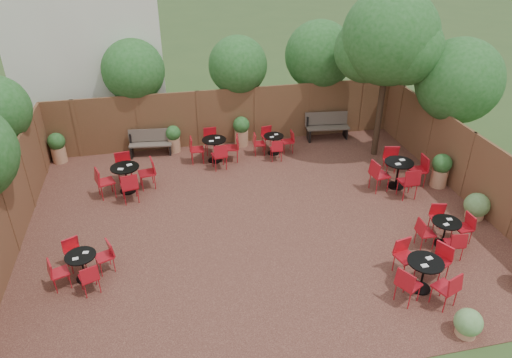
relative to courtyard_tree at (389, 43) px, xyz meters
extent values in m
plane|color=#354F23|center=(-4.68, -3.02, -3.76)|extent=(80.00, 80.00, 0.00)
cube|color=#3E1F19|center=(-4.68, -3.02, -3.75)|extent=(12.00, 10.00, 0.02)
cube|color=#4E361D|center=(-4.68, 1.98, -2.76)|extent=(12.00, 0.08, 2.00)
cube|color=#4E361D|center=(-10.68, -3.02, -2.76)|extent=(0.08, 10.00, 2.00)
cube|color=#4E361D|center=(1.32, -3.02, -2.76)|extent=(0.08, 10.00, 2.00)
cube|color=silver|center=(-9.18, 4.98, 0.24)|extent=(5.00, 4.00, 8.00)
sphere|color=#1E531B|center=(-7.68, 2.68, -1.14)|extent=(2.07, 2.07, 2.07)
sphere|color=#1E531B|center=(-4.18, 2.58, -1.16)|extent=(2.02, 2.02, 2.02)
sphere|color=#1E531B|center=(-1.18, 2.78, -1.03)|extent=(2.46, 2.46, 2.46)
sphere|color=#1E531B|center=(1.92, -1.02, -0.99)|extent=(2.57, 2.57, 2.57)
cylinder|color=black|center=(0.01, 0.01, -1.69)|extent=(0.26, 0.26, 4.11)
sphere|color=#1E531B|center=(0.01, 0.01, 0.16)|extent=(2.91, 2.91, 2.91)
sphere|color=#1E531B|center=(-0.49, 0.41, -0.29)|extent=(2.04, 2.04, 2.04)
sphere|color=#1E531B|center=(0.41, -0.39, -0.13)|extent=(2.12, 2.12, 2.12)
cube|color=brown|center=(-7.38, 1.53, -3.34)|extent=(1.44, 0.57, 0.05)
cube|color=brown|center=(-7.38, 1.71, -3.09)|extent=(1.40, 0.26, 0.42)
cube|color=black|center=(-8.02, 1.53, -3.56)|extent=(0.10, 0.42, 0.37)
cube|color=black|center=(-6.75, 1.53, -3.56)|extent=(0.10, 0.42, 0.37)
cube|color=brown|center=(-1.13, 1.53, -3.30)|extent=(1.58, 0.62, 0.05)
cube|color=brown|center=(-1.13, 1.73, -3.03)|extent=(1.54, 0.28, 0.46)
cube|color=black|center=(-1.83, 1.53, -3.54)|extent=(0.11, 0.47, 0.41)
cube|color=black|center=(-0.44, 1.53, -3.54)|extent=(0.11, 0.47, 0.41)
cylinder|color=black|center=(-3.33, 0.78, -3.73)|extent=(0.39, 0.39, 0.03)
cylinder|color=black|center=(-3.33, 0.78, -3.42)|extent=(0.04, 0.04, 0.62)
cylinder|color=black|center=(-3.33, 0.78, -3.10)|extent=(0.67, 0.67, 0.03)
cube|color=white|center=(-3.22, 0.85, -3.08)|extent=(0.13, 0.10, 0.01)
cube|color=white|center=(-3.41, 0.67, -3.08)|extent=(0.13, 0.10, 0.01)
cylinder|color=black|center=(-8.97, -4.45, -3.73)|extent=(0.39, 0.39, 0.03)
cylinder|color=black|center=(-8.97, -4.45, -3.42)|extent=(0.04, 0.04, 0.62)
cylinder|color=black|center=(-8.97, -4.45, -3.10)|extent=(0.67, 0.67, 0.03)
cube|color=white|center=(-8.87, -4.38, -3.08)|extent=(0.15, 0.13, 0.01)
cube|color=white|center=(-9.06, -4.55, -3.08)|extent=(0.15, 0.13, 0.01)
cylinder|color=black|center=(-8.11, -0.73, -3.73)|extent=(0.47, 0.47, 0.03)
cylinder|color=black|center=(-8.11, -0.73, -3.35)|extent=(0.05, 0.05, 0.75)
cylinder|color=black|center=(-8.11, -0.73, -2.96)|extent=(0.82, 0.82, 0.03)
cube|color=white|center=(-7.98, -0.65, -2.93)|extent=(0.18, 0.15, 0.02)
cube|color=white|center=(-8.22, -0.86, -2.93)|extent=(0.18, 0.15, 0.02)
cylinder|color=black|center=(-5.34, 0.67, -3.73)|extent=(0.45, 0.45, 0.03)
cylinder|color=black|center=(-5.34, 0.67, -3.36)|extent=(0.05, 0.05, 0.72)
cylinder|color=black|center=(-5.34, 0.67, -2.99)|extent=(0.79, 0.79, 0.03)
cube|color=white|center=(-5.22, 0.75, -2.97)|extent=(0.15, 0.11, 0.02)
cube|color=white|center=(-5.45, 0.54, -2.97)|extent=(0.15, 0.11, 0.02)
cylinder|color=black|center=(-0.48, -5.01, -3.73)|extent=(0.40, 0.40, 0.03)
cylinder|color=black|center=(-0.48, -5.01, -3.41)|extent=(0.05, 0.05, 0.64)
cylinder|color=black|center=(-0.48, -5.01, -3.08)|extent=(0.69, 0.69, 0.03)
cube|color=white|center=(-0.37, -4.94, -3.06)|extent=(0.14, 0.10, 0.01)
cube|color=white|center=(-0.57, -5.12, -3.06)|extent=(0.14, 0.10, 0.01)
cylinder|color=black|center=(-0.29, -2.15, -3.73)|extent=(0.49, 0.49, 0.03)
cylinder|color=black|center=(-0.29, -2.15, -3.33)|extent=(0.06, 0.06, 0.78)
cylinder|color=black|center=(-0.29, -2.15, -2.93)|extent=(0.84, 0.84, 0.03)
cube|color=white|center=(-0.15, -2.06, -2.91)|extent=(0.16, 0.11, 0.02)
cube|color=white|center=(-0.40, -2.29, -2.91)|extent=(0.16, 0.11, 0.02)
cylinder|color=black|center=(-1.81, -6.33, -3.73)|extent=(0.44, 0.44, 0.03)
cylinder|color=black|center=(-1.81, -6.33, -3.37)|extent=(0.05, 0.05, 0.70)
cylinder|color=black|center=(-1.81, -6.33, -3.01)|extent=(0.76, 0.76, 0.03)
cube|color=white|center=(-1.69, -6.25, -2.99)|extent=(0.17, 0.14, 0.02)
cube|color=white|center=(-1.91, -6.45, -2.99)|extent=(0.17, 0.14, 0.02)
cylinder|color=#B27C59|center=(-6.60, 1.68, -3.50)|extent=(0.42, 0.42, 0.48)
sphere|color=#1E531B|center=(-6.60, 1.68, -3.07)|extent=(0.51, 0.51, 0.51)
cylinder|color=#B27C59|center=(-4.26, 1.68, -3.47)|extent=(0.48, 0.48, 0.55)
sphere|color=#1E531B|center=(-4.26, 1.68, -2.98)|extent=(0.57, 0.57, 0.57)
cylinder|color=#B27C59|center=(-10.33, 1.68, -3.48)|extent=(0.46, 0.46, 0.53)
sphere|color=#1E531B|center=(-10.33, 1.68, -3.01)|extent=(0.55, 0.55, 0.55)
cylinder|color=#B27C59|center=(0.97, -2.38, -3.47)|extent=(0.47, 0.47, 0.54)
sphere|color=#1E531B|center=(0.97, -2.38, -2.99)|extent=(0.57, 0.57, 0.57)
cylinder|color=#B27C59|center=(-1.60, -7.67, -3.65)|extent=(0.39, 0.39, 0.18)
sphere|color=#5A8746|center=(-1.60, -7.67, -3.43)|extent=(0.54, 0.54, 0.54)
cylinder|color=#B27C59|center=(1.02, -4.11, -3.63)|extent=(0.48, 0.48, 0.22)
sphere|color=#5A8746|center=(1.02, -4.11, -3.36)|extent=(0.66, 0.66, 0.66)
camera|label=1|loc=(-6.94, -13.11, 3.38)|focal=32.91mm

